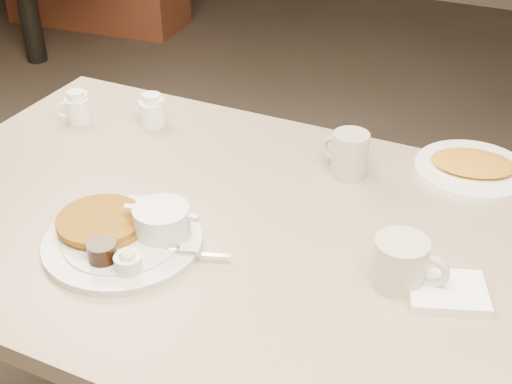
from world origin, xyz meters
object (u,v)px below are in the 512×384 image
at_px(coffee_mug_far, 349,154).
at_px(hash_plate, 472,167).
at_px(diner_table, 252,294).
at_px(coffee_mug_near, 402,263).
at_px(main_plate, 127,233).
at_px(creamer_left, 77,108).
at_px(creamer_right, 152,111).

height_order(coffee_mug_far, hash_plate, coffee_mug_far).
bearing_deg(diner_table, coffee_mug_near, -7.54).
xyz_separation_m(coffee_mug_near, coffee_mug_far, (-0.20, 0.31, 0.00)).
relative_size(diner_table, coffee_mug_near, 11.38).
relative_size(main_plate, creamer_left, 4.79).
height_order(creamer_left, hash_plate, creamer_left).
xyz_separation_m(coffee_mug_near, hash_plate, (0.04, 0.43, -0.03)).
bearing_deg(diner_table, creamer_left, 159.19).
height_order(creamer_right, hash_plate, creamer_right).
xyz_separation_m(coffee_mug_near, creamer_right, (-0.71, 0.33, -0.01)).
bearing_deg(coffee_mug_near, main_plate, -168.14).
height_order(coffee_mug_far, creamer_right, coffee_mug_far).
xyz_separation_m(diner_table, coffee_mug_far, (0.10, 0.27, 0.22)).
bearing_deg(coffee_mug_near, creamer_right, 155.24).
height_order(main_plate, hash_plate, main_plate).
xyz_separation_m(main_plate, creamer_left, (-0.40, 0.37, 0.01)).
bearing_deg(coffee_mug_far, coffee_mug_near, -56.86).
distance_m(coffee_mug_far, hash_plate, 0.27).
height_order(diner_table, creamer_right, creamer_right).
relative_size(diner_table, main_plate, 3.91).
distance_m(creamer_left, creamer_right, 0.19).
bearing_deg(coffee_mug_near, diner_table, 172.46).
distance_m(diner_table, hash_plate, 0.55).
bearing_deg(coffee_mug_near, creamer_left, 163.55).
relative_size(coffee_mug_near, coffee_mug_far, 1.11).
xyz_separation_m(coffee_mug_far, hash_plate, (0.24, 0.12, -0.04)).
xyz_separation_m(main_plate, coffee_mug_near, (0.49, 0.10, 0.02)).
bearing_deg(hash_plate, creamer_left, -169.75).
height_order(diner_table, coffee_mug_near, coffee_mug_near).
distance_m(main_plate, coffee_mug_near, 0.50).
distance_m(diner_table, main_plate, 0.31).
height_order(coffee_mug_far, creamer_left, coffee_mug_far).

